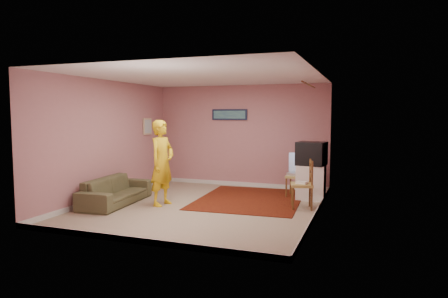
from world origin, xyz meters
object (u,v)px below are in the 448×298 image
(chair_a, at_px, (297,171))
(person, at_px, (162,163))
(tv_cabinet, at_px, (311,182))
(sofa, at_px, (116,191))
(crt_tv, at_px, (311,153))
(chair_b, at_px, (302,179))

(chair_a, distance_m, person, 3.03)
(tv_cabinet, xyz_separation_m, sofa, (-3.75, -1.84, -0.10))
(tv_cabinet, relative_size, chair_a, 1.47)
(crt_tv, height_order, chair_b, crt_tv)
(tv_cabinet, relative_size, person, 0.43)
(tv_cabinet, xyz_separation_m, chair_a, (-0.35, 0.17, 0.20))
(tv_cabinet, distance_m, chair_b, 0.96)
(sofa, bearing_deg, chair_b, -80.82)
(chair_b, distance_m, sofa, 3.82)
(person, bearing_deg, crt_tv, -50.97)
(chair_a, relative_size, chair_b, 0.98)
(chair_a, height_order, chair_b, chair_b)
(crt_tv, distance_m, sofa, 4.24)
(chair_a, relative_size, person, 0.29)
(chair_a, bearing_deg, chair_b, -69.96)
(sofa, xyz_separation_m, person, (0.96, 0.24, 0.60))
(tv_cabinet, relative_size, sofa, 0.40)
(crt_tv, relative_size, chair_b, 1.26)
(tv_cabinet, height_order, person, person)
(tv_cabinet, xyz_separation_m, person, (-2.79, -1.60, 0.49))
(tv_cabinet, bearing_deg, person, -150.17)
(crt_tv, bearing_deg, tv_cabinet, 0.00)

